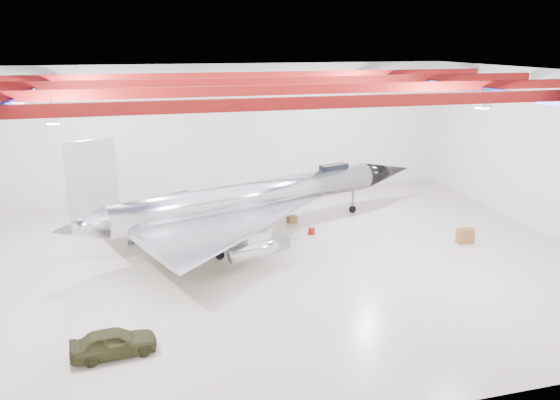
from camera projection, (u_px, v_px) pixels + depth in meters
name	position (u px, v px, depth m)	size (l,w,h in m)	color
floor	(261.00, 261.00, 32.91)	(40.00, 40.00, 0.00)	beige
wall_back	(220.00, 132.00, 45.26)	(40.00, 40.00, 0.00)	silver
wall_right	(552.00, 154.00, 36.36)	(30.00, 30.00, 0.00)	silver
ceiling	(260.00, 74.00, 29.82)	(40.00, 40.00, 0.00)	#0A0F38
ceiling_structure	(260.00, 87.00, 30.01)	(39.50, 29.50, 1.08)	maroon
jet_aircraft	(253.00, 200.00, 36.54)	(26.91, 20.24, 7.60)	silver
jeep	(114.00, 342.00, 22.89)	(1.43, 3.54, 1.21)	#34341A
desk	(465.00, 236.00, 35.67)	(1.08, 0.54, 0.99)	brown
crate_ply	(179.00, 244.00, 35.06)	(0.55, 0.44, 0.39)	olive
toolbox_red	(240.00, 212.00, 41.75)	(0.50, 0.40, 0.35)	maroon
engine_drum	(226.00, 234.00, 36.99)	(0.42, 0.42, 0.38)	#59595B
parts_bin	(292.00, 219.00, 39.82)	(0.67, 0.54, 0.47)	olive
crate_small	(131.00, 242.00, 35.64)	(0.37, 0.30, 0.26)	#59595B
tool_chest	(312.00, 231.00, 37.40)	(0.48, 0.48, 0.43)	maroon
oil_barrel	(240.00, 238.00, 36.18)	(0.50, 0.40, 0.35)	olive
spares_box	(251.00, 213.00, 41.37)	(0.41, 0.41, 0.37)	#59595B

